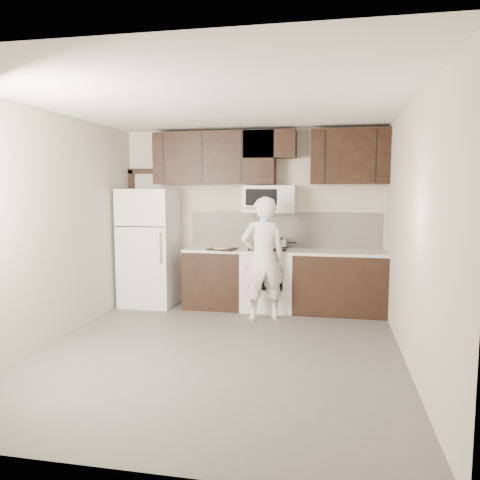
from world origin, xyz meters
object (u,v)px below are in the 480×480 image
(microwave, at_px, (270,199))
(person, at_px, (263,259))
(stove, at_px, (268,279))
(refrigerator, at_px, (149,247))

(microwave, height_order, person, microwave)
(microwave, bearing_deg, stove, -89.90)
(stove, height_order, person, person)
(stove, xyz_separation_m, microwave, (-0.00, 0.12, 1.19))
(stove, height_order, refrigerator, refrigerator)
(stove, distance_m, person, 0.67)
(stove, distance_m, microwave, 1.20)
(microwave, bearing_deg, person, -89.95)
(stove, bearing_deg, microwave, 90.10)
(refrigerator, bearing_deg, person, -14.89)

